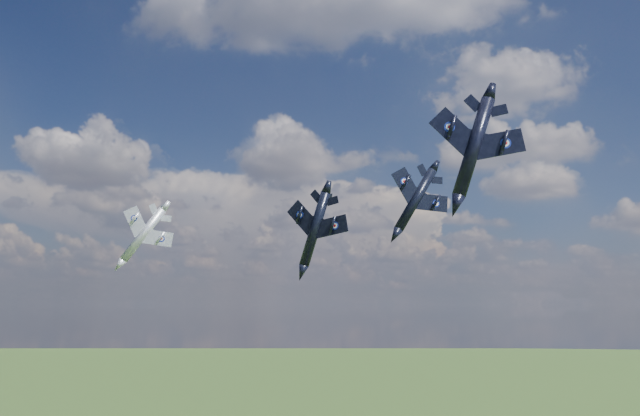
% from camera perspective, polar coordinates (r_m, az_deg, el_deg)
% --- Properties ---
extents(jet_lead_navy, '(13.75, 15.98, 5.80)m').
position_cam_1_polar(jet_lead_navy, '(80.72, -0.46, -1.92)').
color(jet_lead_navy, black).
extents(jet_right_navy, '(10.51, 13.57, 5.47)m').
position_cam_1_polar(jet_right_navy, '(58.28, 13.88, 5.45)').
color(jet_right_navy, black).
extents(jet_high_navy, '(15.15, 17.27, 7.96)m').
position_cam_1_polar(jet_high_navy, '(90.79, 8.74, 0.77)').
color(jet_high_navy, black).
extents(jet_left_silver, '(11.84, 14.91, 7.84)m').
position_cam_1_polar(jet_left_silver, '(99.12, -15.86, -2.35)').
color(jet_left_silver, '#ADAEB9').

